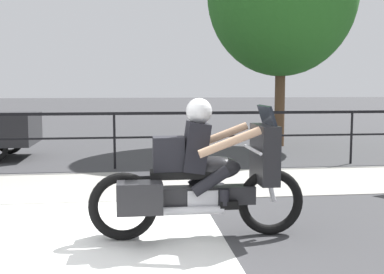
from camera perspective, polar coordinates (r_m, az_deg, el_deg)
The scene contains 5 objects.
ground_plane at distance 5.13m, azimuth -11.13°, elevation -13.45°, with size 120.00×120.00×0.00m, color #38383A.
sidewalk_band at distance 8.41m, azimuth -9.51°, elevation -5.63°, with size 44.00×2.40×0.01m, color #99968E.
crosswalk_band at distance 4.95m, azimuth -12.47°, elevation -14.18°, with size 2.95×6.00×0.01m, color silver.
fence_railing at distance 9.93m, azimuth -9.21°, elevation 1.50°, with size 36.00×0.05×1.16m.
motorcycle at distance 5.38m, azimuth 0.87°, elevation -4.64°, with size 2.44×0.76×1.57m.
Camera 1 is at (0.37, -4.82, 1.72)m, focal length 45.00 mm.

